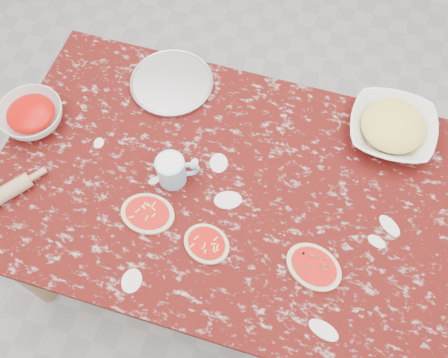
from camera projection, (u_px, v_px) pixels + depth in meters
ground at (224, 254)px, 2.33m from camera, size 4.00×4.00×0.00m
worktable at (224, 196)px, 1.74m from camera, size 1.60×1.00×0.75m
pizza_tray at (172, 83)px, 1.85m from camera, size 0.41×0.41×0.01m
sauce_bowl at (32, 116)px, 1.75m from camera, size 0.25×0.25×0.07m
cheese_bowl at (391, 129)px, 1.72m from camera, size 0.31×0.31×0.07m
flour_mug at (172, 170)px, 1.62m from camera, size 0.14×0.10×0.11m
pizza_left at (148, 213)px, 1.61m from camera, size 0.18×0.14×0.02m
pizza_mid at (207, 244)px, 1.56m from camera, size 0.18×0.17×0.02m
pizza_right at (314, 267)px, 1.52m from camera, size 0.22×0.19×0.02m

